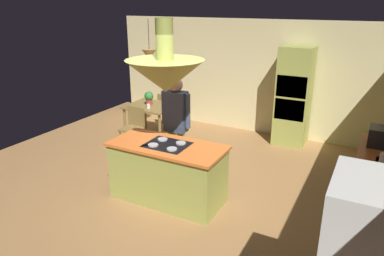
{
  "coord_description": "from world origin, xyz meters",
  "views": [
    {
      "loc": [
        2.62,
        -4.37,
        2.92
      ],
      "look_at": [
        0.1,
        0.4,
        1.0
      ],
      "focal_mm": 33.59,
      "sensor_mm": 36.0,
      "label": 1
    }
  ],
  "objects_px": {
    "oven_tower": "(294,96)",
    "canister_flour": "(383,172)",
    "dining_table": "(152,110)",
    "cup_on_table": "(148,106)",
    "chair_by_back_wall": "(168,109)",
    "canister_tea": "(384,160)",
    "kitchen_island": "(168,172)",
    "potted_plant_on_table": "(149,98)",
    "person_at_island": "(176,122)",
    "canister_sugar": "(383,167)",
    "chair_facing_island": "(134,125)"
  },
  "relations": [
    {
      "from": "kitchen_island",
      "to": "person_at_island",
      "type": "bearing_deg",
      "value": 109.55
    },
    {
      "from": "dining_table",
      "to": "canister_flour",
      "type": "bearing_deg",
      "value": -21.76
    },
    {
      "from": "person_at_island",
      "to": "cup_on_table",
      "type": "relative_size",
      "value": 19.66
    },
    {
      "from": "kitchen_island",
      "to": "chair_by_back_wall",
      "type": "relative_size",
      "value": 2.0
    },
    {
      "from": "kitchen_island",
      "to": "canister_tea",
      "type": "distance_m",
      "value": 2.96
    },
    {
      "from": "potted_plant_on_table",
      "to": "cup_on_table",
      "type": "xyz_separation_m",
      "value": [
        0.13,
        -0.22,
        -0.12
      ]
    },
    {
      "from": "dining_table",
      "to": "chair_facing_island",
      "type": "bearing_deg",
      "value": -90.0
    },
    {
      "from": "canister_flour",
      "to": "oven_tower",
      "type": "bearing_deg",
      "value": 120.49
    },
    {
      "from": "cup_on_table",
      "to": "canister_flour",
      "type": "relative_size",
      "value": 0.56
    },
    {
      "from": "kitchen_island",
      "to": "oven_tower",
      "type": "bearing_deg",
      "value": 71.26
    },
    {
      "from": "chair_by_back_wall",
      "to": "canister_flour",
      "type": "xyz_separation_m",
      "value": [
        4.54,
        -2.48,
        0.49
      ]
    },
    {
      "from": "dining_table",
      "to": "cup_on_table",
      "type": "xyz_separation_m",
      "value": [
        0.08,
        -0.22,
        0.15
      ]
    },
    {
      "from": "kitchen_island",
      "to": "dining_table",
      "type": "relative_size",
      "value": 1.7
    },
    {
      "from": "person_at_island",
      "to": "chair_by_back_wall",
      "type": "xyz_separation_m",
      "value": [
        -1.46,
        2.09,
        -0.52
      ]
    },
    {
      "from": "oven_tower",
      "to": "chair_by_back_wall",
      "type": "distance_m",
      "value": 2.89
    },
    {
      "from": "cup_on_table",
      "to": "potted_plant_on_table",
      "type": "bearing_deg",
      "value": 120.44
    },
    {
      "from": "oven_tower",
      "to": "canister_flour",
      "type": "height_order",
      "value": "oven_tower"
    },
    {
      "from": "potted_plant_on_table",
      "to": "canister_sugar",
      "type": "xyz_separation_m",
      "value": [
        4.59,
        -1.63,
        0.06
      ]
    },
    {
      "from": "person_at_island",
      "to": "canister_sugar",
      "type": "relative_size",
      "value": 11.86
    },
    {
      "from": "chair_facing_island",
      "to": "cup_on_table",
      "type": "bearing_deg",
      "value": 80.28
    },
    {
      "from": "oven_tower",
      "to": "canister_tea",
      "type": "bearing_deg",
      "value": -56.16
    },
    {
      "from": "canister_flour",
      "to": "potted_plant_on_table",
      "type": "bearing_deg",
      "value": 158.51
    },
    {
      "from": "cup_on_table",
      "to": "canister_flour",
      "type": "xyz_separation_m",
      "value": [
        4.46,
        -1.59,
        0.19
      ]
    },
    {
      "from": "dining_table",
      "to": "cup_on_table",
      "type": "height_order",
      "value": "cup_on_table"
    },
    {
      "from": "oven_tower",
      "to": "chair_facing_island",
      "type": "height_order",
      "value": "oven_tower"
    },
    {
      "from": "dining_table",
      "to": "chair_by_back_wall",
      "type": "bearing_deg",
      "value": 90.0
    },
    {
      "from": "canister_flour",
      "to": "canister_tea",
      "type": "bearing_deg",
      "value": 90.0
    },
    {
      "from": "kitchen_island",
      "to": "canister_tea",
      "type": "height_order",
      "value": "canister_tea"
    },
    {
      "from": "kitchen_island",
      "to": "chair_by_back_wall",
      "type": "height_order",
      "value": "kitchen_island"
    },
    {
      "from": "kitchen_island",
      "to": "canister_tea",
      "type": "bearing_deg",
      "value": 12.85
    },
    {
      "from": "kitchen_island",
      "to": "canister_sugar",
      "type": "bearing_deg",
      "value": 9.36
    },
    {
      "from": "chair_by_back_wall",
      "to": "cup_on_table",
      "type": "distance_m",
      "value": 0.94
    },
    {
      "from": "dining_table",
      "to": "oven_tower",
      "type": "bearing_deg",
      "value": 22.2
    },
    {
      "from": "cup_on_table",
      "to": "dining_table",
      "type": "bearing_deg",
      "value": 108.83
    },
    {
      "from": "person_at_island",
      "to": "canister_tea",
      "type": "bearing_deg",
      "value": -0.5
    },
    {
      "from": "kitchen_island",
      "to": "chair_by_back_wall",
      "type": "xyz_separation_m",
      "value": [
        -1.7,
        2.77,
        0.04
      ]
    },
    {
      "from": "chair_by_back_wall",
      "to": "cup_on_table",
      "type": "xyz_separation_m",
      "value": [
        0.08,
        -0.89,
        0.3
      ]
    },
    {
      "from": "chair_by_back_wall",
      "to": "potted_plant_on_table",
      "type": "xyz_separation_m",
      "value": [
        -0.05,
        -0.67,
        0.42
      ]
    },
    {
      "from": "kitchen_island",
      "to": "canister_flour",
      "type": "bearing_deg",
      "value": 5.79
    },
    {
      "from": "chair_facing_island",
      "to": "chair_by_back_wall",
      "type": "xyz_separation_m",
      "value": [
        0.0,
        1.34,
        0.0
      ]
    },
    {
      "from": "oven_tower",
      "to": "chair_facing_island",
      "type": "xyz_separation_m",
      "value": [
        -2.8,
        -1.81,
        -0.53
      ]
    },
    {
      "from": "person_at_island",
      "to": "canister_tea",
      "type": "distance_m",
      "value": 3.08
    },
    {
      "from": "canister_tea",
      "to": "person_at_island",
      "type": "bearing_deg",
      "value": 179.5
    },
    {
      "from": "dining_table",
      "to": "chair_facing_island",
      "type": "distance_m",
      "value": 0.69
    },
    {
      "from": "oven_tower",
      "to": "potted_plant_on_table",
      "type": "distance_m",
      "value": 3.08
    },
    {
      "from": "dining_table",
      "to": "canister_tea",
      "type": "bearing_deg",
      "value": -17.74
    },
    {
      "from": "person_at_island",
      "to": "kitchen_island",
      "type": "bearing_deg",
      "value": -70.45
    },
    {
      "from": "oven_tower",
      "to": "canister_sugar",
      "type": "distance_m",
      "value": 3.28
    },
    {
      "from": "cup_on_table",
      "to": "canister_sugar",
      "type": "relative_size",
      "value": 0.6
    },
    {
      "from": "chair_by_back_wall",
      "to": "potted_plant_on_table",
      "type": "distance_m",
      "value": 0.8
    }
  ]
}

